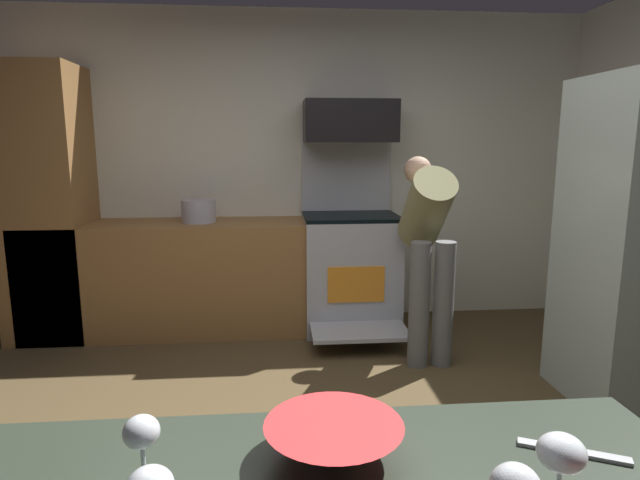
{
  "coord_description": "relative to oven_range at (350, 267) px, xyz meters",
  "views": [
    {
      "loc": [
        -0.15,
        -2.25,
        1.52
      ],
      "look_at": [
        0.07,
        0.3,
        1.05
      ],
      "focal_mm": 29.63,
      "sensor_mm": 36.0,
      "label": 1
    }
  ],
  "objects": [
    {
      "name": "wine_glass_extra",
      "position": [
        -0.16,
        -3.47,
        0.5
      ],
      "size": [
        0.08,
        0.08,
        0.15
      ],
      "color": "silver",
      "rests_on": "counter_island"
    },
    {
      "name": "oven_range",
      "position": [
        0.0,
        0.0,
        0.0
      ],
      "size": [
        0.76,
        1.03,
        1.53
      ],
      "color": "#B4B6BF",
      "rests_on": "ground"
    },
    {
      "name": "cabinet_column",
      "position": [
        -2.37,
        0.01,
        0.54
      ],
      "size": [
        0.6,
        0.6,
        2.1
      ],
      "primitive_type": "cube",
      "color": "olive",
      "rests_on": "ground"
    },
    {
      "name": "stock_pot",
      "position": [
        -1.22,
        0.01,
        0.48
      ],
      "size": [
        0.27,
        0.27,
        0.18
      ],
      "primitive_type": "cylinder",
      "color": "#B3B1C0",
      "rests_on": "lower_cabinet_run"
    },
    {
      "name": "wall_back",
      "position": [
        -0.47,
        0.37,
        0.79
      ],
      "size": [
        5.2,
        0.12,
        2.6
      ],
      "primitive_type": "cube",
      "color": "silver",
      "rests_on": "ground"
    },
    {
      "name": "ground_plane",
      "position": [
        -0.47,
        -1.97,
        -0.52
      ],
      "size": [
        5.2,
        4.8,
        0.02
      ],
      "primitive_type": "cube",
      "color": "#4F3F25"
    },
    {
      "name": "wine_glass_near",
      "position": [
        -0.86,
        -3.35,
        0.51
      ],
      "size": [
        0.06,
        0.06,
        0.16
      ],
      "color": "silver",
      "rests_on": "counter_island"
    },
    {
      "name": "microwave",
      "position": [
        0.0,
        0.09,
        1.18
      ],
      "size": [
        0.74,
        0.38,
        0.33
      ],
      "primitive_type": "cube",
      "color": "black",
      "rests_on": "oven_range"
    },
    {
      "name": "mixing_bowl_small",
      "position": [
        -0.51,
        -3.26,
        0.43
      ],
      "size": [
        0.28,
        0.28,
        0.07
      ],
      "primitive_type": "cone",
      "rotation": [
        3.14,
        0.0,
        0.0
      ],
      "color": "red",
      "rests_on": "counter_island"
    },
    {
      "name": "person_cook",
      "position": [
        0.44,
        -0.69,
        0.35
      ],
      "size": [
        0.31,
        0.66,
        1.43
      ],
      "color": "slate",
      "rests_on": "ground"
    },
    {
      "name": "lower_cabinet_run",
      "position": [
        -1.37,
        0.01,
        -0.06
      ],
      "size": [
        2.4,
        0.6,
        0.9
      ],
      "primitive_type": "cube",
      "color": "olive",
      "rests_on": "ground"
    },
    {
      "name": "knife_paring",
      "position": [
        -0.02,
        -3.29,
        0.39
      ],
      "size": [
        0.2,
        0.11,
        0.01
      ],
      "primitive_type": "cube",
      "rotation": [
        0.0,
        0.0,
        5.83
      ],
      "color": "#B7BABF",
      "rests_on": "counter_island"
    }
  ]
}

